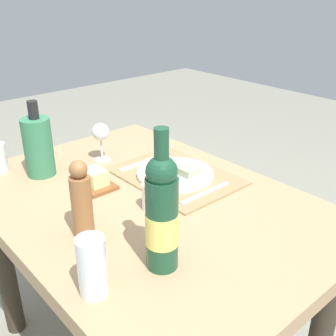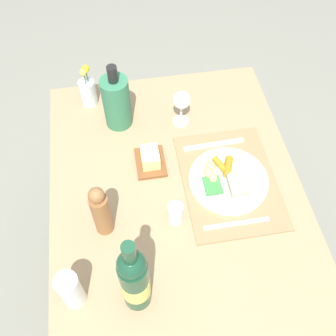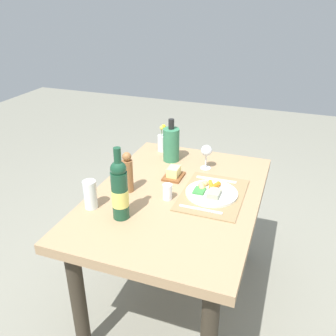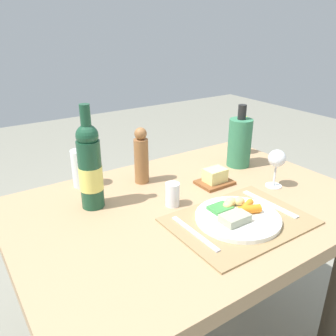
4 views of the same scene
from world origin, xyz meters
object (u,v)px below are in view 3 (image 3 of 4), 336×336
object	(u,v)px
fork	(201,209)
flower_vase	(162,141)
dining_table	(176,211)
salt_shaker	(168,192)
cooler_bottle	(171,144)
wine_glass	(206,152)
dinner_plate	(211,192)
knife	(216,180)
water_tumbler	(90,196)
butter_dish	(174,173)
pepper_mill	(128,173)
wine_bottle	(120,190)

from	to	relation	value
fork	flower_vase	distance (m)	0.74
dining_table	salt_shaker	distance (m)	0.16
cooler_bottle	wine_glass	bearing A→B (deg)	-98.95
dinner_plate	cooler_bottle	xyz separation A→B (m)	(0.32, 0.33, 0.09)
knife	cooler_bottle	distance (m)	0.37
dinner_plate	cooler_bottle	distance (m)	0.47
dining_table	cooler_bottle	distance (m)	0.46
cooler_bottle	flower_vase	bearing A→B (deg)	40.74
knife	salt_shaker	bearing A→B (deg)	143.15
cooler_bottle	water_tumbler	bearing A→B (deg)	164.04
fork	butter_dish	distance (m)	0.36
dining_table	pepper_mill	distance (m)	0.32
wine_bottle	water_tumbler	world-z (taller)	wine_bottle
salt_shaker	water_tumbler	xyz separation A→B (m)	(-0.20, 0.32, 0.02)
fork	cooler_bottle	size ratio (longest dim) A/B	0.80
fork	knife	distance (m)	0.32
dining_table	wine_bottle	xyz separation A→B (m)	(-0.28, 0.17, 0.25)
cooler_bottle	dinner_plate	bearing A→B (deg)	-134.60
fork	wine_bottle	bearing A→B (deg)	117.87
wine_bottle	water_tumbler	xyz separation A→B (m)	(0.03, 0.17, -0.08)
dinner_plate	cooler_bottle	bearing A→B (deg)	45.40
dining_table	flower_vase	distance (m)	0.58
knife	wine_glass	xyz separation A→B (m)	(0.13, 0.09, 0.10)
cooler_bottle	wine_glass	size ratio (longest dim) A/B	1.81
butter_dish	cooler_bottle	distance (m)	0.24
knife	pepper_mill	xyz separation A→B (m)	(-0.26, 0.40, 0.10)
water_tumbler	knife	bearing A→B (deg)	-47.22
flower_vase	salt_shaker	size ratio (longest dim) A/B	2.21
fork	cooler_bottle	world-z (taller)	cooler_bottle
salt_shaker	wine_glass	bearing A→B (deg)	-12.84
wine_bottle	water_tumbler	size ratio (longest dim) A/B	2.46
pepper_mill	wine_glass	bearing A→B (deg)	-38.27
dining_table	fork	xyz separation A→B (m)	(-0.11, -0.16, 0.11)
butter_dish	cooler_bottle	xyz separation A→B (m)	(0.21, 0.09, 0.08)
knife	cooler_bottle	world-z (taller)	cooler_bottle
dinner_plate	wine_glass	bearing A→B (deg)	19.62
flower_vase	cooler_bottle	size ratio (longest dim) A/B	0.68
salt_shaker	wine_glass	world-z (taller)	wine_glass
wine_bottle	pepper_mill	bearing A→B (deg)	17.87
flower_vase	cooler_bottle	bearing A→B (deg)	-139.26
pepper_mill	knife	bearing A→B (deg)	-57.29
dining_table	wine_glass	world-z (taller)	wine_glass
dinner_plate	knife	distance (m)	0.16
knife	water_tumbler	xyz separation A→B (m)	(-0.46, 0.50, 0.05)
wine_bottle	knife	bearing A→B (deg)	-33.96
butter_dish	wine_bottle	xyz separation A→B (m)	(-0.45, 0.10, 0.12)
dining_table	wine_bottle	world-z (taller)	wine_bottle
dinner_plate	pepper_mill	world-z (taller)	pepper_mill
knife	butter_dish	distance (m)	0.24
dining_table	pepper_mill	bearing A→B (deg)	102.42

